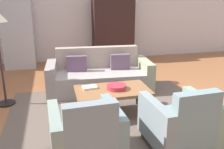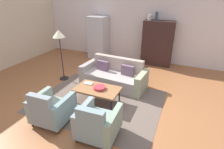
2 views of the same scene
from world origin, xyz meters
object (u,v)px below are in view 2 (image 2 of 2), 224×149
(floor_lamp, at_px, (59,38))
(refrigerator, at_px, (98,37))
(vase_tall, at_px, (150,17))
(cabinet, at_px, (157,43))
(coffee_table, at_px, (97,90))
(book_stack, at_px, (89,83))
(fruit_bowl, at_px, (100,88))
(vase_round, at_px, (156,16))
(armchair_right, at_px, (97,124))
(couch, at_px, (114,76))
(armchair_left, at_px, (51,110))

(floor_lamp, bearing_deg, refrigerator, 89.33)
(vase_tall, bearing_deg, cabinet, 0.68)
(coffee_table, bearing_deg, floor_lamp, 154.61)
(book_stack, bearing_deg, floor_lamp, 153.64)
(fruit_bowl, height_order, book_stack, fruit_bowl)
(vase_round, distance_m, floor_lamp, 3.76)
(armchair_right, bearing_deg, cabinet, 83.45)
(vase_round, relative_size, refrigerator, 0.18)
(cabinet, bearing_deg, coffee_table, -104.29)
(couch, bearing_deg, vase_tall, -97.96)
(couch, xyz_separation_m, armchair_left, (-0.60, -2.35, 0.06))
(refrigerator, bearing_deg, vase_round, 2.27)
(armchair_left, xyz_separation_m, floor_lamp, (-1.20, 2.02, 1.10))
(vase_round, bearing_deg, coffee_table, -102.02)
(floor_lamp, bearing_deg, coffee_table, -25.39)
(cabinet, relative_size, refrigerator, 0.97)
(couch, bearing_deg, cabinet, -106.77)
(armchair_right, xyz_separation_m, floor_lamp, (-2.40, 2.02, 1.10))
(coffee_table, bearing_deg, armchair_right, -62.65)
(coffee_table, bearing_deg, vase_tall, 81.87)
(floor_lamp, bearing_deg, armchair_right, -40.10)
(armchair_left, xyz_separation_m, book_stack, (0.25, 1.30, 0.11))
(coffee_table, relative_size, cabinet, 0.67)
(coffee_table, height_order, cabinet, cabinet)
(cabinet, distance_m, vase_tall, 1.08)
(fruit_bowl, bearing_deg, floor_lamp, 155.40)
(armchair_right, height_order, floor_lamp, floor_lamp)
(floor_lamp, bearing_deg, vase_tall, 49.70)
(refrigerator, bearing_deg, cabinet, 2.24)
(cabinet, relative_size, vase_round, 5.51)
(vase_round, height_order, refrigerator, vase_round)
(vase_round, height_order, floor_lamp, vase_round)
(coffee_table, xyz_separation_m, armchair_right, (0.60, -1.17, -0.06))
(refrigerator, bearing_deg, coffee_table, -63.05)
(couch, height_order, vase_round, vase_round)
(coffee_table, relative_size, armchair_right, 1.36)
(coffee_table, bearing_deg, fruit_bowl, 0.00)
(couch, relative_size, refrigerator, 1.17)
(vase_round, bearing_deg, vase_tall, 180.00)
(fruit_bowl, height_order, floor_lamp, floor_lamp)
(vase_round, bearing_deg, armchair_left, -106.00)
(coffee_table, height_order, book_stack, book_stack)
(vase_tall, xyz_separation_m, vase_round, (0.25, 0.00, 0.06))
(fruit_bowl, xyz_separation_m, floor_lamp, (-1.86, 0.85, 0.97))
(armchair_right, bearing_deg, floor_lamp, 137.05)
(book_stack, xyz_separation_m, refrigerator, (-1.41, 3.33, 0.47))
(coffee_table, bearing_deg, cabinet, 75.71)
(book_stack, distance_m, refrigerator, 3.65)
(couch, height_order, book_stack, couch)
(couch, relative_size, coffee_table, 1.80)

